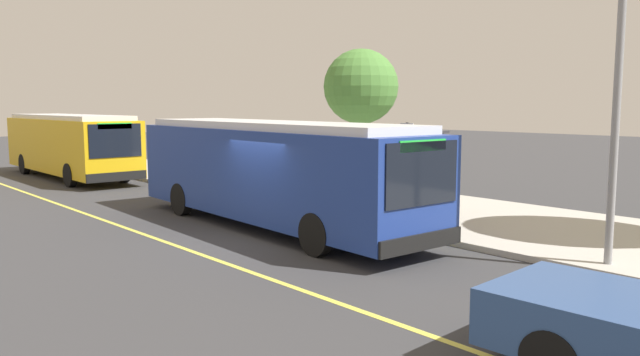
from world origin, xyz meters
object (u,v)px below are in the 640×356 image
object	(u,v)px
transit_bus_main	(273,170)
transit_bus_second	(70,144)
waiting_bench	(399,192)
route_sign_post	(406,160)

from	to	relation	value
transit_bus_main	transit_bus_second	size ratio (longest dim) A/B	1.05
waiting_bench	route_sign_post	world-z (taller)	route_sign_post
transit_bus_main	waiting_bench	bearing A→B (deg)	80.86
transit_bus_main	transit_bus_second	world-z (taller)	same
transit_bus_main	transit_bus_second	bearing A→B (deg)	-179.58
transit_bus_second	route_sign_post	size ratio (longest dim) A/B	3.81
transit_bus_main	transit_bus_second	distance (m)	15.58
waiting_bench	route_sign_post	distance (m)	3.35
waiting_bench	transit_bus_main	bearing A→B (deg)	-99.14
transit_bus_second	route_sign_post	xyz separation A→B (m)	(18.48, 2.40, 0.34)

